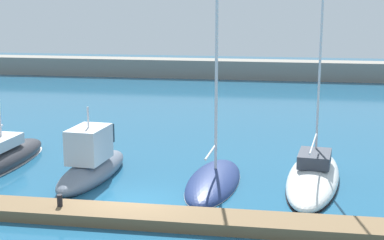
{
  "coord_description": "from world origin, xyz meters",
  "views": [
    {
      "loc": [
        5.65,
        -20.32,
        7.8
      ],
      "look_at": [
        1.62,
        3.84,
        2.63
      ],
      "focal_mm": 53.43,
      "sensor_mm": 36.0,
      "label": 1
    }
  ],
  "objects_px": {
    "sailboat_navy_fifth": "(214,181)",
    "dock_bollard": "(60,201)",
    "sailboat_white_sixth": "(313,176)",
    "motorboat_slate_fourth": "(92,163)"
  },
  "relations": [
    {
      "from": "sailboat_navy_fifth",
      "to": "dock_bollard",
      "type": "relative_size",
      "value": 28.74
    },
    {
      "from": "dock_bollard",
      "to": "sailboat_navy_fifth",
      "type": "bearing_deg",
      "value": 43.27
    },
    {
      "from": "sailboat_navy_fifth",
      "to": "sailboat_white_sixth",
      "type": "xyz_separation_m",
      "value": [
        4.27,
        0.97,
        0.12
      ]
    },
    {
      "from": "motorboat_slate_fourth",
      "to": "sailboat_navy_fifth",
      "type": "distance_m",
      "value": 5.46
    },
    {
      "from": "motorboat_slate_fourth",
      "to": "sailboat_white_sixth",
      "type": "height_order",
      "value": "sailboat_white_sixth"
    },
    {
      "from": "sailboat_navy_fifth",
      "to": "sailboat_white_sixth",
      "type": "bearing_deg",
      "value": -74.46
    },
    {
      "from": "motorboat_slate_fourth",
      "to": "sailboat_white_sixth",
      "type": "distance_m",
      "value": 9.77
    },
    {
      "from": "sailboat_white_sixth",
      "to": "sailboat_navy_fifth",
      "type": "bearing_deg",
      "value": 109.44
    },
    {
      "from": "motorboat_slate_fourth",
      "to": "sailboat_navy_fifth",
      "type": "bearing_deg",
      "value": -84.23
    },
    {
      "from": "dock_bollard",
      "to": "motorboat_slate_fourth",
      "type": "bearing_deg",
      "value": 94.85
    }
  ]
}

